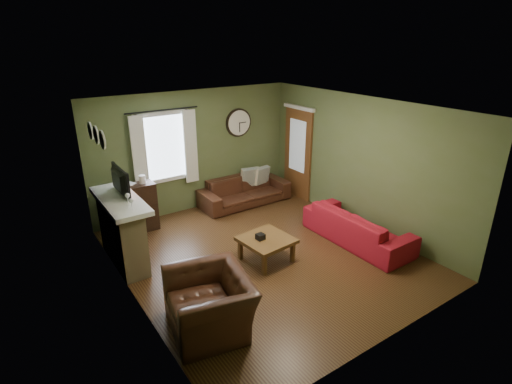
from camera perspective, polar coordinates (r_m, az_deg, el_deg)
floor at (r=7.18m, az=1.15°, el=-8.97°), size 4.60×5.20×0.00m
ceiling at (r=6.27m, az=1.33°, el=11.96°), size 4.60×5.20×0.00m
wall_left at (r=5.70m, az=-18.02°, el=-3.88°), size 0.00×5.20×2.60m
wall_right at (r=8.10m, az=14.66°, el=4.01°), size 0.00×5.20×2.60m
wall_back at (r=8.76m, az=-8.72°, el=5.77°), size 4.60×0.00×2.60m
wall_front at (r=4.93m, az=19.19°, el=-8.16°), size 4.60×0.00×2.60m
fireplace at (r=7.07m, az=-18.56°, el=-5.62°), size 0.40×1.40×1.10m
firebox at (r=7.23m, az=-16.89°, el=-7.04°), size 0.04×0.60×0.55m
mantel at (r=6.84m, az=-18.90°, el=-1.15°), size 0.58×1.60×0.08m
tv at (r=6.91m, az=-19.31°, el=0.92°), size 0.08×0.60×0.35m
tv_screen at (r=6.91m, az=-18.73°, el=1.49°), size 0.02×0.62×0.36m
medallion_left at (r=6.14m, az=-21.09°, el=6.97°), size 0.28×0.28×0.03m
medallion_mid at (r=6.47m, az=-21.87°, el=7.56°), size 0.28×0.28×0.03m
medallion_right at (r=6.81m, az=-22.57°, el=8.09°), size 0.28×0.28×0.03m
window_pane at (r=8.42m, az=-13.04°, el=6.24°), size 1.00×0.02×1.30m
curtain_rod at (r=8.17m, az=-13.22°, el=11.31°), size 0.03×0.03×1.50m
curtain_left at (r=8.17m, az=-16.32°, el=5.09°), size 0.28×0.04×1.55m
curtain_right at (r=8.55m, az=-9.33°, el=6.40°), size 0.28×0.04×1.55m
wall_clock at (r=9.11m, az=-2.45°, el=9.85°), size 0.64×0.06×0.64m
door at (r=9.41m, az=5.99°, el=5.43°), size 0.05×0.90×2.10m
bookshelf at (r=8.14m, az=-16.88°, el=-2.29°), size 0.82×0.35×0.97m
book at (r=8.00m, az=-18.03°, el=0.84°), size 0.24×0.27×0.02m
sofa_brown at (r=9.16m, az=-1.64°, el=0.19°), size 2.10×0.82×0.61m
pillow_left at (r=9.43m, az=0.81°, el=2.40°), size 0.42×0.20×0.41m
pillow_right at (r=9.32m, az=-0.84°, el=2.16°), size 0.45×0.20×0.44m
sofa_red at (r=7.71m, az=14.29°, el=-4.78°), size 0.84×2.14×0.63m
armchair at (r=5.45m, az=-6.64°, el=-15.47°), size 1.22×1.34×0.75m
coffee_table at (r=6.92m, az=1.49°, el=-8.18°), size 0.87×0.87×0.43m
tissue_box at (r=6.80m, az=0.63°, el=-6.96°), size 0.14×0.14×0.10m
wine_glass_a at (r=6.26m, az=-17.33°, el=-1.73°), size 0.07×0.07×0.19m
wine_glass_b at (r=6.41m, az=-17.83°, el=-1.10°), size 0.08×0.08×0.22m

